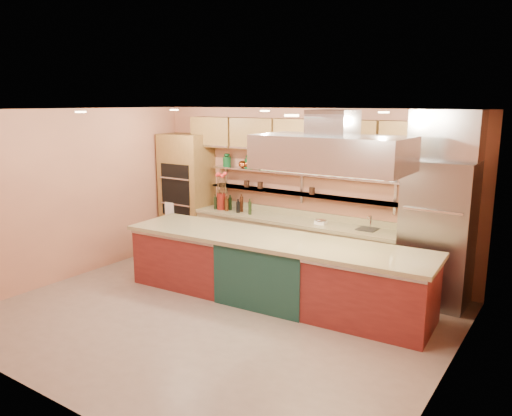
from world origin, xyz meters
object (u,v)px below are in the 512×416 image
Objects in this scene: refrigerator at (437,233)px; copper_kettle at (243,164)px; green_canister at (263,165)px; flower_vase at (222,201)px; kitchen_scale at (321,221)px; island at (272,269)px.

refrigerator reaches higher than copper_kettle.
refrigerator is at bearing -4.19° from green_canister.
kitchen_scale is at bearing 0.00° from flower_vase.
kitchen_scale reaches higher than island.
copper_kettle is at bearing 180.00° from green_canister.
kitchen_scale is 1.53m from green_canister.
refrigerator is 3.24m from green_canister.
green_canister is (0.45, 0.00, 0.02)m from copper_kettle.
green_canister is (0.78, 0.22, 0.72)m from flower_vase.
island is at bearing -43.17° from copper_kettle.
refrigerator is 2.43m from island.
refrigerator reaches higher than green_canister.
green_canister is at bearing 15.79° from flower_vase.
copper_kettle reaches higher than kitchen_scale.
green_canister reaches higher than kitchen_scale.
green_canister reaches higher than flower_vase.
green_canister is (-1.28, 0.22, 0.82)m from kitchen_scale.
kitchen_scale is 1.07× the size of copper_kettle.
island is at bearing -148.01° from refrigerator.
refrigerator is 11.88× the size of kitchen_scale.
island is (-2.01, -1.25, -0.57)m from refrigerator.
copper_kettle reaches higher than flower_vase.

